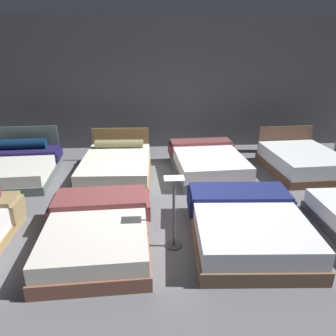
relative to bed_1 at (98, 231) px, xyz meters
name	(u,v)px	position (x,y,z in m)	size (l,w,h in m)	color
ground_plane	(167,200)	(1.11, 1.39, -0.24)	(18.00, 18.00, 0.02)	#5B5B60
showroom_back_wall	(159,85)	(1.11, 4.83, 1.52)	(18.00, 0.06, 3.50)	#47474C
bed_1	(98,231)	(0.00, 0.00, 0.00)	(1.61, 2.11, 0.52)	brown
bed_2	(247,225)	(2.22, -0.02, 0.02)	(1.76, 2.13, 0.54)	brown
bed_4	(18,167)	(-2.14, 2.71, 0.01)	(1.71, 2.03, 0.96)	#4C5854
bed_5	(117,166)	(0.04, 2.68, 0.00)	(1.57, 2.21, 0.85)	brown
bed_6	(207,163)	(2.12, 2.70, 0.01)	(1.67, 2.23, 0.56)	#4D5856
bed_7	(302,161)	(4.34, 2.63, 0.02)	(1.61, 2.01, 0.86)	brown
price_sign	(174,221)	(1.11, -0.12, 0.19)	(0.28, 0.24, 1.10)	#3F3F44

